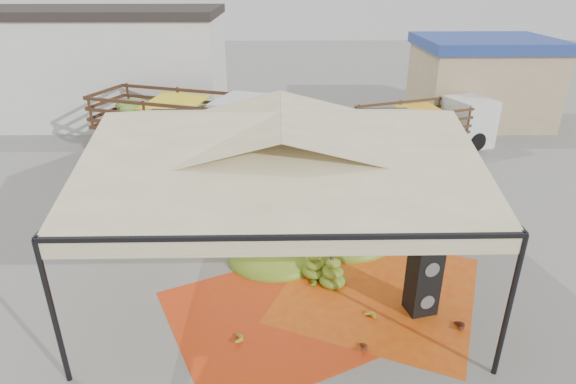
{
  "coord_description": "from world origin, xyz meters",
  "views": [
    {
      "loc": [
        -0.05,
        -10.79,
        6.92
      ],
      "look_at": [
        0.2,
        1.5,
        1.3
      ],
      "focal_mm": 30.0,
      "sensor_mm": 36.0,
      "label": 1
    }
  ],
  "objects_px": {
    "speaker_stack": "(423,279)",
    "truck_right": "(432,121)",
    "vendor": "(282,163)",
    "truck_left": "(190,118)",
    "banana_heap": "(291,217)"
  },
  "relations": [
    {
      "from": "vendor",
      "to": "truck_right",
      "type": "distance_m",
      "value": 7.55
    },
    {
      "from": "truck_left",
      "to": "banana_heap",
      "type": "bearing_deg",
      "value": -41.12
    },
    {
      "from": "speaker_stack",
      "to": "vendor",
      "type": "distance_m",
      "value": 7.45
    },
    {
      "from": "banana_heap",
      "to": "vendor",
      "type": "xyz_separation_m",
      "value": [
        -0.21,
        3.48,
        0.26
      ]
    },
    {
      "from": "speaker_stack",
      "to": "truck_right",
      "type": "distance_m",
      "value": 11.37
    },
    {
      "from": "speaker_stack",
      "to": "truck_left",
      "type": "height_order",
      "value": "truck_left"
    },
    {
      "from": "speaker_stack",
      "to": "truck_right",
      "type": "bearing_deg",
      "value": 58.9
    },
    {
      "from": "banana_heap",
      "to": "truck_right",
      "type": "bearing_deg",
      "value": 50.68
    },
    {
      "from": "banana_heap",
      "to": "vendor",
      "type": "height_order",
      "value": "vendor"
    },
    {
      "from": "truck_right",
      "to": "speaker_stack",
      "type": "bearing_deg",
      "value": -126.67
    },
    {
      "from": "truck_left",
      "to": "speaker_stack",
      "type": "bearing_deg",
      "value": -37.31
    },
    {
      "from": "banana_heap",
      "to": "truck_left",
      "type": "height_order",
      "value": "truck_left"
    },
    {
      "from": "vendor",
      "to": "truck_right",
      "type": "xyz_separation_m",
      "value": [
        6.37,
        4.04,
        0.31
      ]
    },
    {
      "from": "vendor",
      "to": "truck_left",
      "type": "relative_size",
      "value": 0.24
    },
    {
      "from": "truck_left",
      "to": "vendor",
      "type": "bearing_deg",
      "value": -23.65
    }
  ]
}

